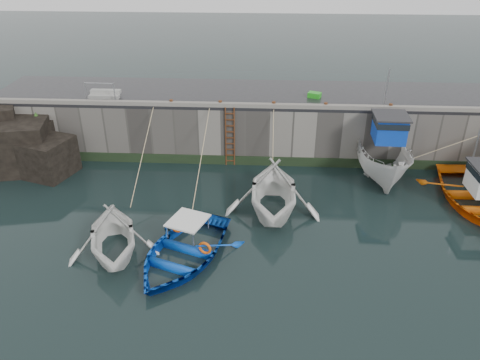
# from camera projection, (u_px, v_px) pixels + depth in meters

# --- Properties ---
(ground) EXTENTS (120.00, 120.00, 0.00)m
(ground) POSITION_uv_depth(u_px,v_px,m) (267.00, 295.00, 16.08)
(ground) COLOR black
(ground) RESTS_ON ground
(quay_back) EXTENTS (30.00, 5.00, 3.00)m
(quay_back) POSITION_uv_depth(u_px,v_px,m) (269.00, 121.00, 26.34)
(quay_back) COLOR slate
(quay_back) RESTS_ON ground
(road_back) EXTENTS (30.00, 5.00, 0.16)m
(road_back) POSITION_uv_depth(u_px,v_px,m) (270.00, 94.00, 25.59)
(road_back) COLOR black
(road_back) RESTS_ON quay_back
(kerb_back) EXTENTS (30.00, 0.30, 0.20)m
(kerb_back) POSITION_uv_depth(u_px,v_px,m) (270.00, 106.00, 23.44)
(kerb_back) COLOR slate
(kerb_back) RESTS_ON road_back
(algae_back) EXTENTS (30.00, 0.08, 0.50)m
(algae_back) POSITION_uv_depth(u_px,v_px,m) (268.00, 161.00, 24.71)
(algae_back) COLOR black
(algae_back) RESTS_ON ground
(rock_outcrop) EXTENTS (5.85, 4.24, 3.41)m
(rock_outcrop) POSITION_uv_depth(u_px,v_px,m) (18.00, 145.00, 24.12)
(rock_outcrop) COLOR black
(rock_outcrop) RESTS_ON ground
(ladder) EXTENTS (0.51, 0.08, 3.20)m
(ladder) POSITION_uv_depth(u_px,v_px,m) (230.00, 137.00, 24.13)
(ladder) COLOR #3F1E0F
(ladder) RESTS_ON ground
(boat_near_white) EXTENTS (4.92, 5.31, 2.29)m
(boat_near_white) POSITION_uv_depth(u_px,v_px,m) (115.00, 252.00, 18.20)
(boat_near_white) COLOR white
(boat_near_white) RESTS_ON ground
(boat_near_white_rope) EXTENTS (0.04, 6.01, 3.10)m
(boat_near_white_rope) POSITION_uv_depth(u_px,v_px,m) (146.00, 187.00, 22.77)
(boat_near_white_rope) COLOR tan
(boat_near_white_rope) RESTS_ON ground
(boat_near_blue) EXTENTS (5.41, 6.30, 1.10)m
(boat_near_blue) POSITION_uv_depth(u_px,v_px,m) (183.00, 257.00, 17.92)
(boat_near_blue) COLOR blue
(boat_near_blue) RESTS_ON ground
(boat_near_blue_rope) EXTENTS (0.04, 6.16, 3.10)m
(boat_near_blue_rope) POSITION_uv_depth(u_px,v_px,m) (201.00, 189.00, 22.57)
(boat_near_blue_rope) COLOR tan
(boat_near_blue_rope) RESTS_ON ground
(boat_near_blacktrim) EXTENTS (4.46, 5.17, 2.72)m
(boat_near_blacktrim) POSITION_uv_depth(u_px,v_px,m) (272.00, 210.00, 20.87)
(boat_near_blacktrim) COLOR white
(boat_near_blacktrim) RESTS_ON ground
(boat_near_blacktrim_rope) EXTENTS (0.04, 3.30, 3.10)m
(boat_near_blacktrim_rope) POSITION_uv_depth(u_px,v_px,m) (272.00, 174.00, 23.96)
(boat_near_blacktrim_rope) COLOR tan
(boat_near_blacktrim_rope) RESTS_ON ground
(boat_far_white) EXTENTS (2.63, 6.49, 5.48)m
(boat_far_white) POSITION_uv_depth(u_px,v_px,m) (382.00, 156.00, 23.45)
(boat_far_white) COLOR silver
(boat_far_white) RESTS_ON ground
(boat_far_orange) EXTENTS (4.45, 6.19, 4.27)m
(boat_far_orange) POSITION_uv_depth(u_px,v_px,m) (477.00, 196.00, 21.23)
(boat_far_orange) COLOR orange
(boat_far_orange) RESTS_ON ground
(fish_crate) EXTENTS (0.77, 0.66, 0.26)m
(fish_crate) POSITION_uv_depth(u_px,v_px,m) (314.00, 95.00, 24.83)
(fish_crate) COLOR green
(fish_crate) RESTS_ON road_back
(railing) EXTENTS (1.60, 1.05, 1.00)m
(railing) POSITION_uv_depth(u_px,v_px,m) (105.00, 94.00, 24.79)
(railing) COLOR #A5A8AD
(railing) RESTS_ON road_back
(bollard_a) EXTENTS (0.18, 0.18, 0.28)m
(bollard_a) POSITION_uv_depth(u_px,v_px,m) (171.00, 102.00, 23.76)
(bollard_a) COLOR #3F1E0F
(bollard_a) RESTS_ON road_back
(bollard_b) EXTENTS (0.18, 0.18, 0.28)m
(bollard_b) POSITION_uv_depth(u_px,v_px,m) (220.00, 103.00, 23.63)
(bollard_b) COLOR #3F1E0F
(bollard_b) RESTS_ON road_back
(bollard_c) EXTENTS (0.18, 0.18, 0.28)m
(bollard_c) POSITION_uv_depth(u_px,v_px,m) (274.00, 104.00, 23.50)
(bollard_c) COLOR #3F1E0F
(bollard_c) RESTS_ON road_back
(bollard_d) EXTENTS (0.18, 0.18, 0.28)m
(bollard_d) POSITION_uv_depth(u_px,v_px,m) (326.00, 105.00, 23.37)
(bollard_d) COLOR #3F1E0F
(bollard_d) RESTS_ON road_back
(bollard_e) EXTENTS (0.18, 0.18, 0.28)m
(bollard_e) POSITION_uv_depth(u_px,v_px,m) (391.00, 106.00, 23.21)
(bollard_e) COLOR #3F1E0F
(bollard_e) RESTS_ON road_back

